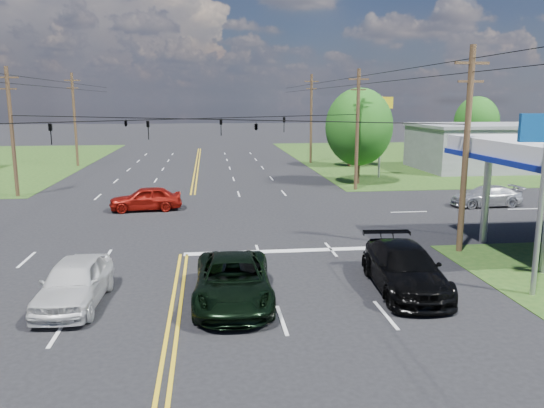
{
  "coord_description": "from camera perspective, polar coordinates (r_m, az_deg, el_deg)",
  "views": [
    {
      "loc": [
        1.23,
        -20.08,
        7.04
      ],
      "look_at": [
        4.39,
        6.0,
        1.92
      ],
      "focal_mm": 35.0,
      "sensor_mm": 36.0,
      "label": 1
    }
  ],
  "objects": [
    {
      "name": "pickup_dkgreen",
      "position": [
        18.93,
        -4.22,
        -8.24
      ],
      "size": [
        2.89,
        5.9,
        1.61
      ],
      "primitive_type": "imported",
      "rotation": [
        0.0,
        0.0,
        -0.04
      ],
      "color": "black",
      "rests_on": "ground"
    },
    {
      "name": "tree_right_b",
      "position": [
        58.19,
        8.4,
        8.13
      ],
      "size": [
        4.94,
        4.94,
        7.09
      ],
      "color": "#42341C",
      "rests_on": "ground"
    },
    {
      "name": "polesign_ne",
      "position": [
        50.0,
        11.64,
        9.33
      ],
      "size": [
        2.05,
        0.8,
        7.48
      ],
      "color": "#A5A5AA",
      "rests_on": "ground"
    },
    {
      "name": "grass_ne",
      "position": [
        72.78,
        20.85,
        4.76
      ],
      "size": [
        46.0,
        48.0,
        0.03
      ],
      "primitive_type": "cube",
      "color": "#1C4114",
      "rests_on": "ground"
    },
    {
      "name": "ground",
      "position": [
        32.87,
        -8.89,
        -1.48
      ],
      "size": [
        280.0,
        280.0,
        0.0
      ],
      "primitive_type": "plane",
      "color": "black",
      "rests_on": "ground"
    },
    {
      "name": "pole_left_far",
      "position": [
        61.77,
        -20.46,
        8.61
      ],
      "size": [
        1.6,
        0.28,
        10.0
      ],
      "color": "#42341C",
      "rests_on": "ground"
    },
    {
      "name": "pole_ne",
      "position": [
        42.79,
        9.16,
        8.04
      ],
      "size": [
        1.6,
        0.28,
        9.5
      ],
      "color": "#42341C",
      "rests_on": "ground"
    },
    {
      "name": "sedan_red",
      "position": [
        35.51,
        -13.42,
        0.58
      ],
      "size": [
        4.75,
        2.22,
        1.57
      ],
      "primitive_type": "imported",
      "rotation": [
        0.0,
        0.0,
        -1.49
      ],
      "color": "maroon",
      "rests_on": "ground"
    },
    {
      "name": "pickup_white",
      "position": [
        19.89,
        -20.48,
        -7.9
      ],
      "size": [
        2.17,
        4.94,
        1.65
      ],
      "primitive_type": "imported",
      "rotation": [
        0.0,
        0.0,
        -0.04
      ],
      "color": "silver",
      "rests_on": "ground"
    },
    {
      "name": "power_lines",
      "position": [
        30.15,
        -9.51,
        13.85
      ],
      "size": [
        26.04,
        100.0,
        0.64
      ],
      "color": "black",
      "rests_on": "ground"
    },
    {
      "name": "tree_far_r",
      "position": [
        70.24,
        21.14,
        8.26
      ],
      "size": [
        5.32,
        5.32,
        7.63
      ],
      "color": "#42341C",
      "rests_on": "ground"
    },
    {
      "name": "suv_black",
      "position": [
        20.74,
        14.07,
        -6.7
      ],
      "size": [
        2.78,
        5.98,
        1.69
      ],
      "primitive_type": "imported",
      "rotation": [
        0.0,
        0.0,
        -0.07
      ],
      "color": "black",
      "rests_on": "ground"
    },
    {
      "name": "span_wire_signals",
      "position": [
        32.12,
        -9.21,
        9.02
      ],
      "size": [
        26.0,
        18.0,
        1.13
      ],
      "color": "black",
      "rests_on": "ground"
    },
    {
      "name": "stop_bar",
      "position": [
        25.37,
        1.93,
        -5.09
      ],
      "size": [
        10.0,
        0.5,
        0.02
      ],
      "primitive_type": "cube",
      "color": "silver",
      "rests_on": "ground"
    },
    {
      "name": "retail_ne",
      "position": [
        59.7,
        22.04,
        5.58
      ],
      "size": [
        14.0,
        10.0,
        4.4
      ],
      "primitive_type": "cube",
      "color": "slate",
      "rests_on": "ground"
    },
    {
      "name": "pole_right_far",
      "position": [
        61.25,
        4.23,
        9.25
      ],
      "size": [
        1.6,
        0.28,
        10.0
      ],
      "color": "#42341C",
      "rests_on": "ground"
    },
    {
      "name": "pole_se",
      "position": [
        26.0,
        20.15,
        5.67
      ],
      "size": [
        1.6,
        0.28,
        9.5
      ],
      "color": "#42341C",
      "rests_on": "ground"
    },
    {
      "name": "sedan_far",
      "position": [
        38.76,
        22.04,
        0.79
      ],
      "size": [
        4.87,
        2.16,
        1.39
      ],
      "primitive_type": "imported",
      "rotation": [
        0.0,
        0.0,
        -1.53
      ],
      "color": "silver",
      "rests_on": "ground"
    },
    {
      "name": "pole_nw",
      "position": [
        43.53,
        -26.19,
        7.11
      ],
      "size": [
        1.6,
        0.28,
        9.5
      ],
      "color": "#42341C",
      "rests_on": "ground"
    },
    {
      "name": "tree_right_a",
      "position": [
        45.95,
        9.34,
        8.18
      ],
      "size": [
        5.7,
        5.7,
        8.18
      ],
      "color": "#42341C",
      "rests_on": "ground"
    }
  ]
}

